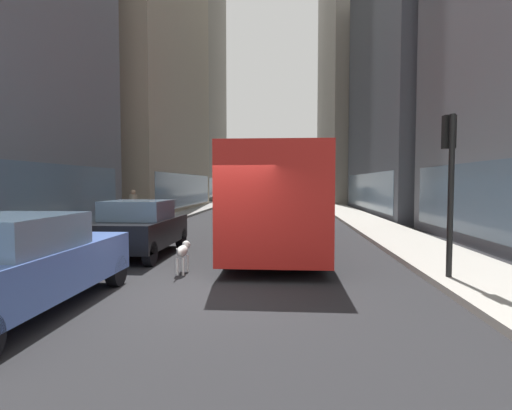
# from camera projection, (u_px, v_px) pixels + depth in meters

# --- Properties ---
(ground_plane) EXTENTS (120.00, 120.00, 0.00)m
(ground_plane) POSITION_uv_depth(u_px,v_px,m) (272.00, 203.00, 42.79)
(ground_plane) COLOR #232326
(sidewalk_left) EXTENTS (2.40, 110.00, 0.15)m
(sidewalk_left) POSITION_uv_depth(u_px,v_px,m) (219.00, 202.00, 43.21)
(sidewalk_left) COLOR gray
(sidewalk_left) RESTS_ON ground
(sidewalk_right) EXTENTS (2.40, 110.00, 0.15)m
(sidewalk_right) POSITION_uv_depth(u_px,v_px,m) (326.00, 203.00, 42.37)
(sidewalk_right) COLOR #ADA89E
(sidewalk_right) RESTS_ON ground
(building_left_far) EXTENTS (8.20, 22.60, 31.66)m
(building_left_far) POSITION_uv_depth(u_px,v_px,m) (182.00, 77.00, 52.00)
(building_left_far) COLOR gray
(building_left_far) RESTS_ON ground
(building_right_mid) EXTENTS (9.63, 16.55, 18.56)m
(building_right_mid) POSITION_uv_depth(u_px,v_px,m) (438.00, 79.00, 27.83)
(building_right_mid) COLOR #4C515B
(building_right_mid) RESTS_ON ground
(building_right_far) EXTENTS (11.78, 21.64, 40.67)m
(building_right_far) POSITION_uv_depth(u_px,v_px,m) (375.00, 28.00, 47.62)
(building_right_far) COLOR gray
(building_right_far) RESTS_ON ground
(transit_bus) EXTENTS (2.78, 11.53, 3.05)m
(transit_bus) POSITION_uv_depth(u_px,v_px,m) (278.00, 193.00, 14.16)
(transit_bus) COLOR red
(transit_bus) RESTS_ON ground
(car_black_suv) EXTENTS (1.82, 3.91, 1.62)m
(car_black_suv) POSITION_uv_depth(u_px,v_px,m) (140.00, 228.00, 11.87)
(car_black_suv) COLOR black
(car_black_suv) RESTS_ON ground
(car_blue_hatchback) EXTENTS (1.78, 4.59, 1.62)m
(car_blue_hatchback) POSITION_uv_depth(u_px,v_px,m) (18.00, 264.00, 6.46)
(car_blue_hatchback) COLOR #4C6BB7
(car_blue_hatchback) RESTS_ON ground
(car_silver_sedan) EXTENTS (1.76, 3.94, 1.62)m
(car_silver_sedan) POSITION_uv_depth(u_px,v_px,m) (257.00, 197.00, 37.81)
(car_silver_sedan) COLOR #B7BABF
(car_silver_sedan) RESTS_ON ground
(car_grey_wagon) EXTENTS (1.80, 4.73, 1.62)m
(car_grey_wagon) POSITION_uv_depth(u_px,v_px,m) (297.00, 194.00, 50.91)
(car_grey_wagon) COLOR slate
(car_grey_wagon) RESTS_ON ground
(car_white_van) EXTENTS (1.77, 4.45, 1.62)m
(car_white_van) POSITION_uv_depth(u_px,v_px,m) (247.00, 202.00, 28.17)
(car_white_van) COLOR silver
(car_white_van) RESTS_ON ground
(dalmatian_dog) EXTENTS (0.22, 0.96, 0.72)m
(dalmatian_dog) POSITION_uv_depth(u_px,v_px,m) (183.00, 251.00, 9.56)
(dalmatian_dog) COLOR white
(dalmatian_dog) RESTS_ON ground
(pedestrian_with_handbag) EXTENTS (0.45, 0.34, 1.69)m
(pedestrian_with_handbag) POSITION_uv_depth(u_px,v_px,m) (134.00, 208.00, 17.89)
(pedestrian_with_handbag) COLOR #1E1E2D
(pedestrian_with_handbag) RESTS_ON sidewalk_left
(traffic_light_near) EXTENTS (0.24, 0.41, 3.40)m
(traffic_light_near) POSITION_uv_depth(u_px,v_px,m) (450.00, 168.00, 8.51)
(traffic_light_near) COLOR black
(traffic_light_near) RESTS_ON sidewalk_right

